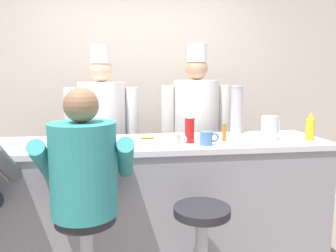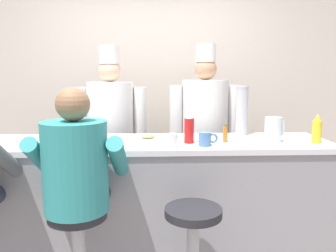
# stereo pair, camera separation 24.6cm
# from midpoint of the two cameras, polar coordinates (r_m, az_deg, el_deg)

# --- Properties ---
(wall_back) EXTENTS (10.00, 0.06, 2.70)m
(wall_back) POSITION_cam_midpoint_polar(r_m,az_deg,el_deg) (3.78, -6.90, 6.28)
(wall_back) COLOR beige
(wall_back) RESTS_ON ground_plane
(diner_counter) EXTENTS (2.74, 0.68, 1.01)m
(diner_counter) POSITION_cam_midpoint_polar(r_m,az_deg,el_deg) (2.64, -5.86, -13.46)
(diner_counter) COLOR gray
(diner_counter) RESTS_ON ground_plane
(ketchup_bottle_red) EXTENTS (0.07, 0.07, 0.24)m
(ketchup_bottle_red) POSITION_cam_midpoint_polar(r_m,az_deg,el_deg) (2.42, 0.89, -0.31)
(ketchup_bottle_red) COLOR red
(ketchup_bottle_red) RESTS_ON diner_counter
(mustard_bottle_yellow) EXTENTS (0.06, 0.06, 0.22)m
(mustard_bottle_yellow) POSITION_cam_midpoint_polar(r_m,az_deg,el_deg) (2.70, 21.20, -0.22)
(mustard_bottle_yellow) COLOR yellow
(mustard_bottle_yellow) RESTS_ON diner_counter
(hot_sauce_bottle_orange) EXTENTS (0.03, 0.03, 0.13)m
(hot_sauce_bottle_orange) POSITION_cam_midpoint_polar(r_m,az_deg,el_deg) (2.51, 7.02, -1.22)
(hot_sauce_bottle_orange) COLOR orange
(hot_sauce_bottle_orange) RESTS_ON diner_counter
(water_pitcher_clear) EXTENTS (0.14, 0.13, 0.19)m
(water_pitcher_clear) POSITION_cam_midpoint_polar(r_m,az_deg,el_deg) (2.62, 14.72, -0.33)
(water_pitcher_clear) COLOR silver
(water_pitcher_clear) RESTS_ON diner_counter
(breakfast_plate) EXTENTS (0.26, 0.26, 0.05)m
(breakfast_plate) POSITION_cam_midpoint_polar(r_m,az_deg,el_deg) (2.52, -6.46, -2.27)
(breakfast_plate) COLOR white
(breakfast_plate) RESTS_ON diner_counter
(cereal_bowl) EXTENTS (0.14, 0.14, 0.05)m
(cereal_bowl) POSITION_cam_midpoint_polar(r_m,az_deg,el_deg) (2.68, -29.61, -2.51)
(cereal_bowl) COLOR white
(cereal_bowl) RESTS_ON diner_counter
(coffee_mug_blue) EXTENTS (0.14, 0.09, 0.10)m
(coffee_mug_blue) POSITION_cam_midpoint_polar(r_m,az_deg,el_deg) (2.35, 3.85, -2.16)
(coffee_mug_blue) COLOR #4C7AB2
(coffee_mug_blue) RESTS_ON diner_counter
(coffee_mug_white) EXTENTS (0.12, 0.08, 0.10)m
(coffee_mug_white) POSITION_cam_midpoint_polar(r_m,az_deg,el_deg) (2.27, -1.73, -2.56)
(coffee_mug_white) COLOR white
(coffee_mug_white) RESTS_ON diner_counter
(cup_stack_steel) EXTENTS (0.11, 0.11, 0.41)m
(cup_stack_steel) POSITION_cam_midpoint_polar(r_m,az_deg,el_deg) (2.82, 9.44, 2.76)
(cup_stack_steel) COLOR #B7BABF
(cup_stack_steel) RESTS_ON diner_counter
(diner_seated_teal) EXTENTS (0.57, 0.57, 1.44)m
(diner_seated_teal) POSITION_cam_midpoint_polar(r_m,az_deg,el_deg) (2.01, -17.79, -8.54)
(diner_seated_teal) COLOR #B2B5BA
(diner_seated_teal) RESTS_ON ground_plane
(empty_stool_round) EXTENTS (0.35, 0.35, 0.71)m
(empty_stool_round) POSITION_cam_midpoint_polar(r_m,az_deg,el_deg) (2.16, 2.41, -19.77)
(empty_stool_round) COLOR #B2B5BA
(empty_stool_round) RESTS_ON ground_plane
(cook_in_whites_near) EXTENTS (0.70, 0.45, 1.79)m
(cook_in_whites_near) POSITION_cam_midpoint_polar(r_m,az_deg,el_deg) (3.23, -13.46, -0.82)
(cook_in_whites_near) COLOR #232328
(cook_in_whites_near) RESTS_ON ground_plane
(cook_in_whites_far) EXTENTS (0.71, 0.45, 1.81)m
(cook_in_whites_far) POSITION_cam_midpoint_polar(r_m,az_deg,el_deg) (3.32, 2.81, -0.14)
(cook_in_whites_far) COLOR #232328
(cook_in_whites_far) RESTS_ON ground_plane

